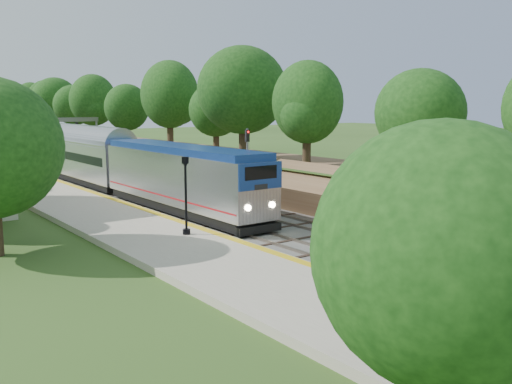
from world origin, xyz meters
TOP-DOWN VIEW (x-y plane):
  - ground at (0.00, 0.00)m, footprint 320.00×320.00m
  - trackbed at (2.00, 60.00)m, footprint 9.50×170.00m
  - platform at (-5.20, 16.00)m, footprint 6.40×68.00m
  - yellow_stripe at (-2.35, 16.00)m, footprint 0.55×68.00m
  - embankment at (10.35, 60.00)m, footprint 10.64×170.00m
  - signal_gantry at (2.47, 54.99)m, footprint 8.40×0.38m
  - trees_behind_platform at (-11.17, 20.67)m, footprint 7.82×53.32m
  - train at (0.00, 74.59)m, footprint 3.13×125.51m
  - lamppost_mid at (-3.84, -1.40)m, footprint 0.41×0.41m
  - lamppost_far at (-3.82, 14.92)m, footprint 0.44×0.44m
  - signal_platform at (-2.90, 1.17)m, footprint 0.32×0.25m
  - signal_farside at (6.20, 22.88)m, footprint 0.32×0.25m

SIDE VIEW (x-z plane):
  - ground at x=0.00m, z-range 0.00..0.00m
  - trackbed at x=2.00m, z-range -0.07..0.21m
  - platform at x=-5.20m, z-range 0.00..0.38m
  - yellow_stripe at x=-2.35m, z-range 0.38..0.39m
  - embankment at x=10.35m, z-range -3.89..7.80m
  - lamppost_mid at x=-3.84m, z-range 0.16..4.31m
  - train at x=0.00m, z-range 0.05..4.65m
  - lamppost_far at x=-3.82m, z-range 0.14..4.60m
  - signal_farside at x=6.20m, z-range 0.76..6.55m
  - signal_platform at x=-2.90m, z-range 1.00..6.46m
  - trees_behind_platform at x=-11.17m, z-range 0.93..8.14m
  - signal_gantry at x=2.47m, z-range 1.72..7.92m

